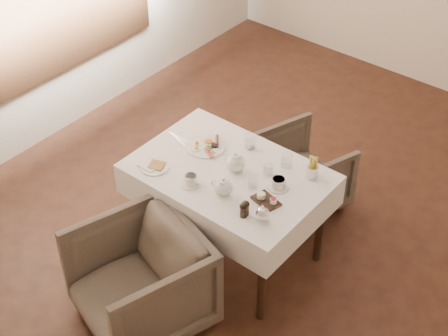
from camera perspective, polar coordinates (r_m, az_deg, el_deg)
name	(u,v)px	position (r m, az deg, el deg)	size (l,w,h in m)	color
table	(229,184)	(4.61, 0.40, -1.36)	(1.28, 0.88, 0.75)	black
armchair_near	(140,281)	(4.41, -6.98, -9.32)	(0.75, 0.77, 0.70)	#4D4238
armchair_far	(300,172)	(5.29, 6.31, -0.32)	(0.63, 0.65, 0.59)	#4D4238
breakfast_plate	(206,145)	(4.75, -1.48, 1.89)	(0.28, 0.28, 0.03)	white
side_plate	(153,166)	(4.59, -5.90, 0.14)	(0.19, 0.19, 0.02)	white
teapot_centre	(236,162)	(4.51, 0.97, 0.54)	(0.17, 0.13, 0.14)	white
teapot_front	(223,186)	(4.32, -0.05, -1.53)	(0.16, 0.13, 0.13)	white
creamer	(268,169)	(4.51, 3.69, -0.06)	(0.06, 0.06, 0.07)	white
teacup_near	(191,180)	(4.42, -2.77, -1.02)	(0.14, 0.14, 0.07)	white
teacup_far	(278,183)	(4.40, 4.55, -1.29)	(0.14, 0.14, 0.07)	white
glass_left	(250,142)	(4.71, 2.17, 2.20)	(0.07, 0.07, 0.10)	silver
glass_mid	(253,181)	(4.39, 2.45, -1.12)	(0.06, 0.06, 0.09)	silver
glass_right	(287,160)	(4.57, 5.23, 0.67)	(0.07, 0.07, 0.10)	silver
condiment_board	(266,200)	(4.31, 3.51, -2.67)	(0.20, 0.16, 0.05)	black
pepper_mill_left	(246,208)	(4.19, 1.80, -3.32)	(0.05, 0.05, 0.11)	black
pepper_mill_right	(244,210)	(4.17, 1.64, -3.48)	(0.05, 0.05, 0.11)	black
silver_pot	(263,213)	(4.15, 3.22, -3.75)	(0.10, 0.09, 0.11)	white
fries_cup	(313,169)	(4.48, 7.37, -0.06)	(0.08, 0.08, 0.17)	silver
cutlery_fork	(179,138)	(4.84, -3.76, 2.52)	(0.02, 0.20, 0.00)	silver
cutlery_knife	(178,139)	(4.82, -3.85, 2.40)	(0.02, 0.20, 0.00)	silver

